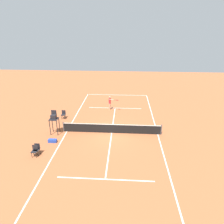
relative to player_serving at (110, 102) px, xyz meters
name	(u,v)px	position (x,y,z in m)	size (l,w,h in m)	color
ground_plane	(112,133)	(-0.61, 6.10, -1.07)	(60.00, 60.00, 0.00)	#B76038
court_lines	(112,133)	(-0.61, 6.10, -1.07)	(9.17, 24.36, 0.01)	white
tennis_net	(112,128)	(-0.61, 6.10, -0.58)	(9.77, 0.10, 1.07)	#4C4C51
player_serving	(110,102)	(0.00, 0.00, 0.00)	(1.27, 0.75, 1.79)	#D8A884
tennis_ball	(116,116)	(-0.78, 1.97, -1.04)	(0.07, 0.07, 0.07)	#CCE033
umpire_chair	(54,119)	(4.95, 6.54, 0.53)	(0.80, 0.80, 2.41)	#232328
courtside_chair_near	(35,150)	(5.38, 10.38, -0.54)	(0.44, 0.46, 0.95)	#262626
courtside_chair_mid	(63,114)	(5.13, 3.00, -0.54)	(0.44, 0.46, 0.95)	#262626
courtside_chair_far	(37,149)	(5.28, 10.15, -0.54)	(0.44, 0.46, 0.95)	#262626
equipment_bag	(52,141)	(4.68, 8.20, -0.92)	(0.76, 0.32, 0.30)	#2647B7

